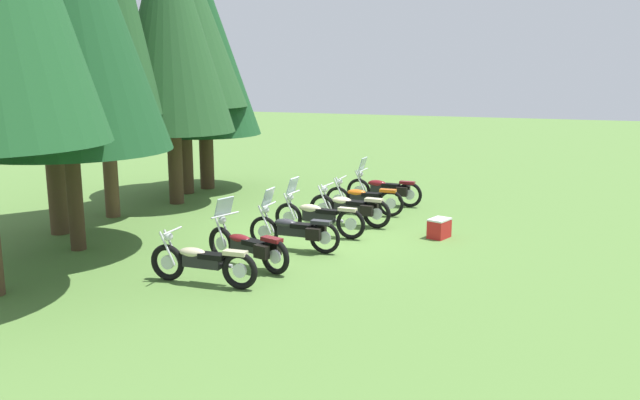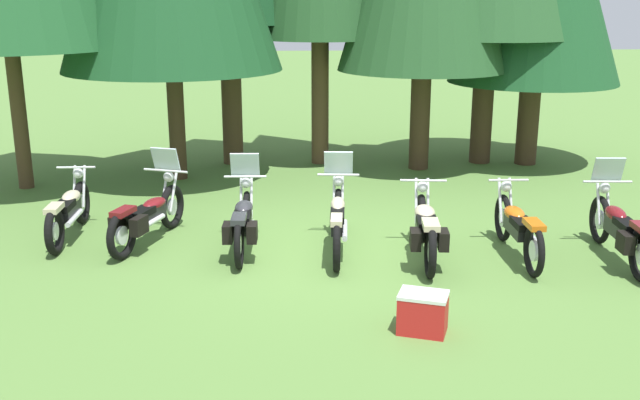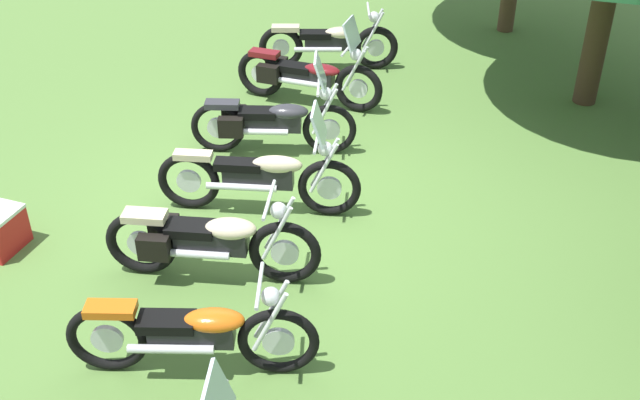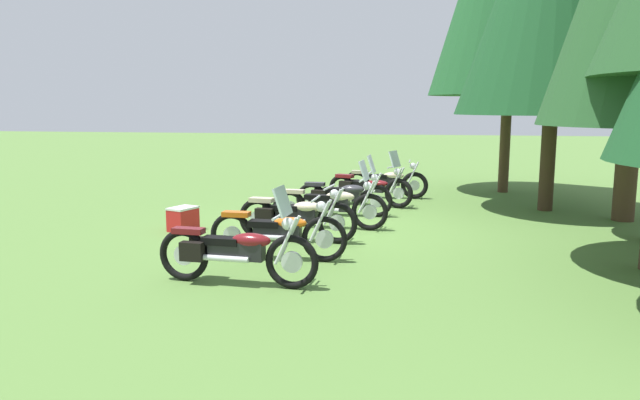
% 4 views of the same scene
% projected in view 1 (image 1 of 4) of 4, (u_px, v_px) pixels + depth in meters
% --- Properties ---
extents(ground_plane, '(80.00, 80.00, 0.00)m').
position_uv_depth(ground_plane, '(319.00, 236.00, 15.70)').
color(ground_plane, '#547A38').
extents(motorcycle_0, '(0.62, 2.24, 1.01)m').
position_uv_depth(motorcycle_0, '(202.00, 262.00, 12.14)').
color(motorcycle_0, black).
rests_on(motorcycle_0, ground_plane).
extents(motorcycle_1, '(1.04, 2.17, 1.37)m').
position_uv_depth(motorcycle_1, '(248.00, 246.00, 13.19)').
color(motorcycle_1, black).
rests_on(motorcycle_1, ground_plane).
extents(motorcycle_2, '(0.65, 2.18, 1.36)m').
position_uv_depth(motorcycle_2, '(295.00, 230.00, 14.41)').
color(motorcycle_2, black).
rests_on(motorcycle_2, ground_plane).
extents(motorcycle_3, '(0.65, 2.38, 1.38)m').
position_uv_depth(motorcycle_3, '(317.00, 216.00, 15.70)').
color(motorcycle_3, black).
rests_on(motorcycle_3, ground_plane).
extents(motorcycle_4, '(0.74, 2.25, 1.03)m').
position_uv_depth(motorcycle_4, '(351.00, 208.00, 16.69)').
color(motorcycle_4, black).
rests_on(motorcycle_4, ground_plane).
extents(motorcycle_5, '(0.60, 2.25, 1.02)m').
position_uv_depth(motorcycle_5, '(363.00, 198.00, 17.94)').
color(motorcycle_5, black).
rests_on(motorcycle_5, ground_plane).
extents(motorcycle_6, '(0.72, 2.31, 1.38)m').
position_uv_depth(motorcycle_6, '(385.00, 189.00, 19.16)').
color(motorcycle_6, black).
rests_on(motorcycle_6, ground_plane).
extents(pine_tree_4, '(3.60, 3.60, 8.33)m').
position_uv_depth(pine_tree_4, '(169.00, 23.00, 18.46)').
color(pine_tree_4, '#42301E').
rests_on(pine_tree_4, ground_plane).
extents(pine_tree_5, '(4.05, 4.05, 8.35)m').
position_uv_depth(pine_tree_5, '(180.00, 16.00, 19.97)').
color(pine_tree_5, '#42301E').
rests_on(pine_tree_5, ground_plane).
extents(pine_tree_6, '(3.66, 3.66, 7.27)m').
position_uv_depth(pine_tree_6, '(203.00, 50.00, 21.02)').
color(pine_tree_6, '#42301E').
rests_on(pine_tree_6, ground_plane).
extents(picnic_cooler, '(0.64, 0.55, 0.47)m').
position_uv_depth(picnic_cooler, '(439.00, 228.00, 15.52)').
color(picnic_cooler, red).
rests_on(picnic_cooler, ground_plane).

